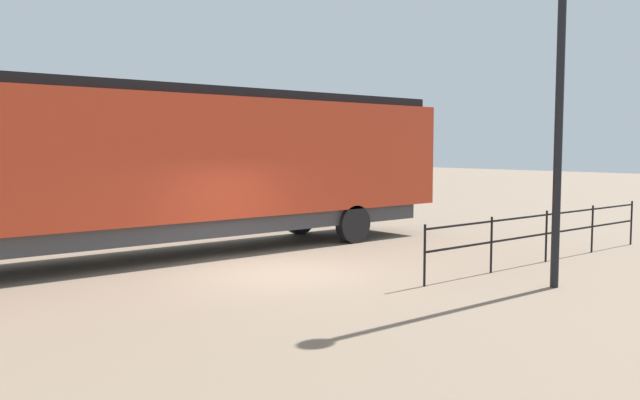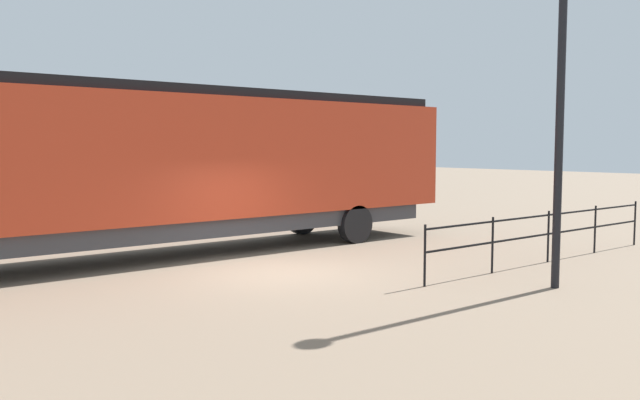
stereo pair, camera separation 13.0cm
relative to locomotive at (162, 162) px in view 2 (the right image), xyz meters
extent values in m
plane|color=#84705B|center=(3.56, 1.07, -2.39)|extent=(120.00, 120.00, 0.00)
cube|color=red|center=(0.00, -0.48, 0.12)|extent=(2.85, 18.34, 3.03)
cube|color=black|center=(0.00, 7.68, -0.33)|extent=(2.73, 2.03, 2.12)
cube|color=black|center=(0.00, -0.48, 1.75)|extent=(2.56, 17.60, 0.24)
cube|color=#38383D|center=(0.00, -0.48, -1.62)|extent=(2.56, 16.87, 0.45)
cylinder|color=black|center=(-1.27, 5.39, -1.84)|extent=(0.30, 1.10, 1.10)
cylinder|color=black|center=(1.27, 5.39, -1.84)|extent=(0.30, 1.10, 1.10)
cylinder|color=black|center=(8.26, 4.40, 1.00)|extent=(0.16, 0.16, 6.78)
cube|color=black|center=(6.56, 6.88, -1.24)|extent=(0.04, 8.81, 0.04)
cube|color=black|center=(6.56, 6.88, -1.71)|extent=(0.04, 8.81, 0.04)
cylinder|color=black|center=(6.56, 2.47, -1.77)|extent=(0.05, 0.05, 1.25)
cylinder|color=black|center=(6.56, 4.67, -1.77)|extent=(0.05, 0.05, 1.25)
cylinder|color=black|center=(6.56, 6.88, -1.77)|extent=(0.05, 0.05, 1.25)
cylinder|color=black|center=(6.56, 9.08, -1.77)|extent=(0.05, 0.05, 1.25)
cylinder|color=black|center=(6.56, 11.28, -1.77)|extent=(0.05, 0.05, 1.25)
camera|label=1|loc=(15.17, -7.36, 0.39)|focal=36.79mm
camera|label=2|loc=(15.25, -7.26, 0.39)|focal=36.79mm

